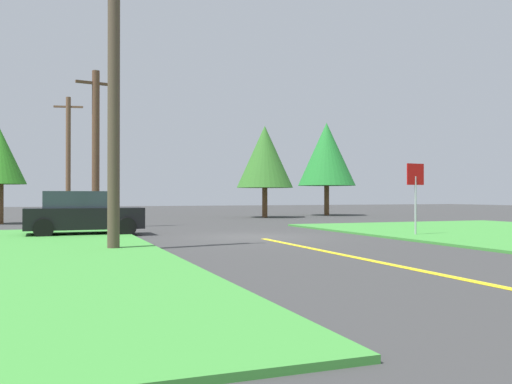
{
  "coord_description": "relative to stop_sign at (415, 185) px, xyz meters",
  "views": [
    {
      "loc": [
        -6.67,
        -18.01,
        1.45
      ],
      "look_at": [
        1.42,
        3.49,
        1.62
      ],
      "focal_mm": 38.07,
      "sensor_mm": 36.0,
      "label": 1
    }
  ],
  "objects": [
    {
      "name": "utility_pole_near",
      "position": [
        -10.64,
        -1.38,
        2.08
      ],
      "size": [
        1.8,
        0.32,
        7.64
      ],
      "color": "#4F3D32",
      "rests_on": "ground"
    },
    {
      "name": "stop_sign",
      "position": [
        0.0,
        0.0,
        0.0
      ],
      "size": [
        0.76,
        0.11,
        2.61
      ],
      "rotation": [
        0.0,
        0.0,
        3.24
      ],
      "color": "#9EA0A8",
      "rests_on": "ground"
    },
    {
      "name": "lane_stripe_center",
      "position": [
        -5.48,
        -6.11,
        -1.84
      ],
      "size": [
        0.2,
        14.0,
        0.01
      ],
      "primitive_type": "cube",
      "color": "yellow",
      "rests_on": "ground"
    },
    {
      "name": "parked_car_near_building",
      "position": [
        -11.14,
        4.57,
        -1.04
      ],
      "size": [
        4.13,
        2.1,
        1.62
      ],
      "rotation": [
        0.0,
        0.0,
        0.02
      ],
      "color": "black",
      "rests_on": "ground"
    },
    {
      "name": "ground_plane",
      "position": [
        -5.48,
        1.89,
        -1.84
      ],
      "size": [
        120.0,
        120.0,
        0.0
      ],
      "primitive_type": "plane",
      "color": "#353535"
    },
    {
      "name": "oak_tree_right",
      "position": [
        7.0,
        19.83,
        2.71
      ],
      "size": [
        4.27,
        4.27,
        6.92
      ],
      "color": "brown",
      "rests_on": "ground"
    },
    {
      "name": "utility_pole_far",
      "position": [
        -11.21,
        20.4,
        2.15
      ],
      "size": [
        1.78,
        0.51,
        7.76
      ],
      "color": "brown",
      "rests_on": "ground"
    },
    {
      "name": "oak_tree_left",
      "position": [
        1.25,
        17.85,
        2.24
      ],
      "size": [
        3.8,
        3.8,
        6.19
      ],
      "color": "brown",
      "rests_on": "ground"
    },
    {
      "name": "utility_pole_mid",
      "position": [
        -10.31,
        9.51,
        1.83
      ],
      "size": [
        1.79,
        0.44,
        7.15
      ],
      "color": "brown",
      "rests_on": "ground"
    }
  ]
}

